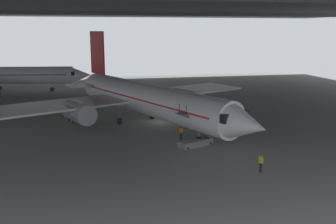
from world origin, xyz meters
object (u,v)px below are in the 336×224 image
crew_worker_by_stairs (181,132)px  crew_worker_near_nose (261,162)px  baggage_tug (75,118)px  airplane_distant (4,76)px  airplane_main (145,99)px  boarding_stairs (195,139)px

crew_worker_by_stairs → crew_worker_near_nose: bearing=-68.3°
baggage_tug → crew_worker_near_nose: bearing=-54.2°
crew_worker_near_nose → crew_worker_by_stairs: 12.38m
airplane_distant → crew_worker_near_nose: bearing=-59.1°
crew_worker_by_stairs → airplane_distant: size_ratio=0.05×
airplane_main → crew_worker_by_stairs: airplane_main is taller
airplane_main → boarding_stairs: (3.96, -10.40, -2.88)m
crew_worker_by_stairs → airplane_distant: bearing=123.1°
airplane_distant → airplane_main: bearing=-54.4°
airplane_main → crew_worker_by_stairs: bearing=-69.2°
airplane_main → boarding_stairs: airplane_main is taller
boarding_stairs → airplane_distant: bearing=122.5°
crew_worker_by_stairs → airplane_main: bearing=110.8°
airplane_distant → baggage_tug: airplane_distant is taller
boarding_stairs → baggage_tug: size_ratio=1.95×
crew_worker_near_nose → airplane_distant: airplane_distant is taller
airplane_main → crew_worker_near_nose: (7.56, -19.36, -2.64)m
crew_worker_by_stairs → baggage_tug: size_ratio=0.69×
crew_worker_by_stairs → baggage_tug: bearing=135.9°
airplane_main → crew_worker_near_nose: bearing=-68.7°
airplane_distant → crew_worker_by_stairs: bearing=-56.9°
boarding_stairs → crew_worker_by_stairs: bearing=110.9°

